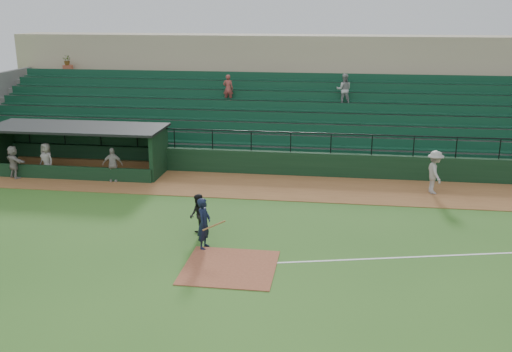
# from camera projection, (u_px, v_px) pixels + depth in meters

# --- Properties ---
(ground) EXTENTS (90.00, 90.00, 0.00)m
(ground) POSITION_uv_depth(u_px,v_px,m) (235.00, 255.00, 20.07)
(ground) COLOR #2E5A1D
(ground) RESTS_ON ground
(warning_track) EXTENTS (40.00, 4.00, 0.03)m
(warning_track) POSITION_uv_depth(u_px,v_px,m) (265.00, 186.00, 27.67)
(warning_track) COLOR brown
(warning_track) RESTS_ON ground
(home_plate_dirt) EXTENTS (3.00, 3.00, 0.03)m
(home_plate_dirt) POSITION_uv_depth(u_px,v_px,m) (230.00, 267.00, 19.12)
(home_plate_dirt) COLOR brown
(home_plate_dirt) RESTS_ON ground
(foul_line) EXTENTS (17.49, 4.44, 0.01)m
(foul_line) POSITION_uv_depth(u_px,v_px,m) (469.00, 255.00, 20.11)
(foul_line) COLOR white
(foul_line) RESTS_ON ground
(stadium_structure) EXTENTS (38.00, 13.08, 6.40)m
(stadium_structure) POSITION_uv_depth(u_px,v_px,m) (283.00, 109.00, 35.06)
(stadium_structure) COLOR black
(stadium_structure) RESTS_ON ground
(dugout) EXTENTS (8.90, 3.20, 2.42)m
(dugout) POSITION_uv_depth(u_px,v_px,m) (82.00, 145.00, 30.12)
(dugout) COLOR black
(dugout) RESTS_ON ground
(batter_at_plate) EXTENTS (1.05, 0.73, 1.86)m
(batter_at_plate) POSITION_uv_depth(u_px,v_px,m) (204.00, 223.00, 20.41)
(batter_at_plate) COLOR black
(batter_at_plate) RESTS_ON ground
(umpire) EXTENTS (0.92, 0.98, 1.62)m
(umpire) POSITION_uv_depth(u_px,v_px,m) (199.00, 216.00, 21.53)
(umpire) COLOR black
(umpire) RESTS_ON ground
(runner) EXTENTS (0.94, 1.39, 1.98)m
(runner) POSITION_uv_depth(u_px,v_px,m) (435.00, 172.00, 26.37)
(runner) COLOR #9A9490
(runner) RESTS_ON warning_track
(dugout_player_a) EXTENTS (1.03, 0.57, 1.67)m
(dugout_player_a) POSITION_uv_depth(u_px,v_px,m) (113.00, 165.00, 28.24)
(dugout_player_a) COLOR #A7A29D
(dugout_player_a) RESTS_ON warning_track
(dugout_player_b) EXTENTS (0.98, 0.83, 1.72)m
(dugout_player_b) POSITION_uv_depth(u_px,v_px,m) (47.00, 160.00, 29.01)
(dugout_player_b) COLOR gray
(dugout_player_b) RESTS_ON warning_track
(dugout_player_c) EXTENTS (1.54, 1.20, 1.63)m
(dugout_player_c) POSITION_uv_depth(u_px,v_px,m) (13.00, 162.00, 28.81)
(dugout_player_c) COLOR #98948F
(dugout_player_c) RESTS_ON warning_track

